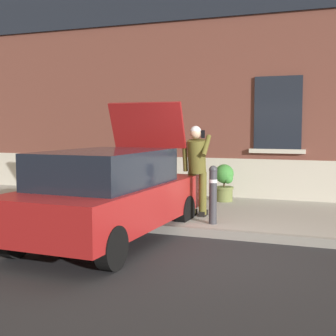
% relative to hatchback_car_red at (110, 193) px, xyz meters
% --- Properties ---
extents(ground_plane, '(80.00, 80.00, 0.00)m').
position_rel_hatchback_car_red_xyz_m(ground_plane, '(1.67, -0.14, -0.80)').
color(ground_plane, '#232326').
extents(sidewalk, '(24.00, 3.60, 0.15)m').
position_rel_hatchback_car_red_xyz_m(sidewalk, '(1.67, 2.66, -0.72)').
color(sidewalk, '#99968E').
rests_on(sidewalk, ground).
extents(curb_edge, '(24.00, 0.12, 0.15)m').
position_rel_hatchback_car_red_xyz_m(curb_edge, '(1.67, 0.80, -0.72)').
color(curb_edge, gray).
rests_on(curb_edge, ground).
extents(building_facade, '(24.00, 1.52, 7.50)m').
position_rel_hatchback_car_red_xyz_m(building_facade, '(1.68, 5.15, 2.93)').
color(building_facade, brown).
rests_on(building_facade, ground).
extents(hatchback_car_red, '(1.89, 4.11, 2.34)m').
position_rel_hatchback_car_red_xyz_m(hatchback_car_red, '(0.00, 0.00, 0.00)').
color(hatchback_car_red, maroon).
rests_on(hatchback_car_red, ground).
extents(bollard_near_person, '(0.15, 0.15, 1.04)m').
position_rel_hatchback_car_red_xyz_m(bollard_near_person, '(1.42, 1.21, -0.09)').
color(bollard_near_person, '#333338').
rests_on(bollard_near_person, sidewalk).
extents(bollard_far_left, '(0.15, 0.15, 1.04)m').
position_rel_hatchback_car_red_xyz_m(bollard_far_left, '(-2.59, 1.21, -0.09)').
color(bollard_far_left, '#333338').
rests_on(bollard_far_left, sidewalk).
extents(person_on_phone, '(0.51, 0.50, 1.74)m').
position_rel_hatchback_car_red_xyz_m(person_on_phone, '(0.95, 1.76, 0.35)').
color(person_on_phone, '#514C1E').
rests_on(person_on_phone, sidewalk).
extents(planter_charcoal, '(0.44, 0.44, 0.86)m').
position_rel_hatchback_car_red_xyz_m(planter_charcoal, '(-4.10, 4.10, -0.19)').
color(planter_charcoal, '#2D2D30').
rests_on(planter_charcoal, sidewalk).
extents(planter_cream, '(0.44, 0.44, 0.86)m').
position_rel_hatchback_car_red_xyz_m(planter_cream, '(-1.54, 3.69, -0.19)').
color(planter_cream, beige).
rests_on(planter_cream, sidewalk).
extents(planter_olive, '(0.44, 0.44, 0.86)m').
position_rel_hatchback_car_red_xyz_m(planter_olive, '(1.02, 3.74, -0.19)').
color(planter_olive, '#606B38').
rests_on(planter_olive, sidewalk).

